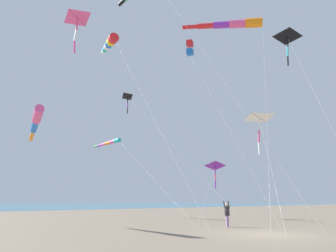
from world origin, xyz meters
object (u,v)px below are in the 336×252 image
(kite_delta_white_trailing, at_px, (259,118))
(kite_delta_red_high_left, at_px, (128,97))
(person_child_green_jacket, at_px, (227,213))
(kite_windsock_green_low_center, at_px, (110,143))
(kite_windsock_magenta_far_left, at_px, (233,24))
(kite_windsock_small_distant, at_px, (110,43))
(kite_delta_orange_high_right, at_px, (78,19))
(kite_delta_rainbow_low_near, at_px, (287,38))
(kite_box_purple_drifting, at_px, (190,48))
(kite_windsock_yellow_midlevel, at_px, (36,121))
(kite_delta_blue_topmost, at_px, (215,166))

(kite_delta_white_trailing, distance_m, kite_delta_red_high_left, 13.80)
(person_child_green_jacket, xyz_separation_m, kite_windsock_green_low_center, (15.00, -3.51, 6.33))
(kite_windsock_magenta_far_left, bearing_deg, kite_windsock_small_distant, 22.70)
(kite_windsock_magenta_far_left, relative_size, kite_delta_orange_high_right, 1.05)
(person_child_green_jacket, distance_m, kite_delta_rainbow_low_near, 10.61)
(kite_windsock_small_distant, bearing_deg, kite_box_purple_drifting, -143.22)
(kite_windsock_yellow_midlevel, height_order, kite_windsock_small_distant, kite_windsock_small_distant)
(person_child_green_jacket, xyz_separation_m, kite_delta_orange_high_right, (9.68, 4.54, 14.24))
(kite_delta_white_trailing, distance_m, kite_windsock_magenta_far_left, 8.69)
(kite_windsock_yellow_midlevel, relative_size, kite_windsock_small_distant, 0.85)
(kite_windsock_green_low_center, relative_size, kite_delta_rainbow_low_near, 1.49)
(kite_windsock_magenta_far_left, bearing_deg, kite_delta_red_high_left, 6.27)
(kite_delta_red_high_left, bearing_deg, kite_delta_white_trailing, -176.73)
(kite_delta_white_trailing, distance_m, kite_windsock_yellow_midlevel, 15.10)
(kite_windsock_green_low_center, distance_m, kite_delta_orange_high_right, 12.47)
(person_child_green_jacket, distance_m, kite_delta_blue_topmost, 11.20)
(kite_delta_blue_topmost, relative_size, kite_delta_rainbow_low_near, 0.86)
(kite_delta_white_trailing, height_order, kite_delta_red_high_left, kite_delta_red_high_left)
(kite_windsock_magenta_far_left, relative_size, kite_windsock_small_distant, 1.00)
(kite_delta_blue_topmost, distance_m, kite_delta_rainbow_low_near, 14.88)
(kite_windsock_yellow_midlevel, xyz_separation_m, kite_delta_red_high_left, (4.86, -11.81, 5.36))
(kite_windsock_yellow_midlevel, height_order, kite_delta_red_high_left, kite_delta_red_high_left)
(kite_delta_red_high_left, bearing_deg, kite_windsock_green_low_center, 6.71)
(kite_delta_blue_topmost, height_order, kite_delta_rainbow_low_near, kite_delta_rainbow_low_near)
(kite_delta_white_trailing, distance_m, kite_delta_blue_topmost, 8.11)
(kite_delta_white_trailing, bearing_deg, kite_delta_orange_high_right, 42.09)
(person_child_green_jacket, height_order, kite_delta_blue_topmost, kite_delta_blue_topmost)
(kite_windsock_magenta_far_left, bearing_deg, kite_box_purple_drifting, -0.99)
(kite_delta_white_trailing, xyz_separation_m, kite_windsock_small_distant, (12.44, 3.88, 8.43))
(person_child_green_jacket, relative_size, kite_box_purple_drifting, 0.09)
(kite_box_purple_drifting, height_order, kite_delta_white_trailing, kite_box_purple_drifting)
(kite_box_purple_drifting, bearing_deg, kite_delta_rainbow_low_near, 153.58)
(kite_windsock_magenta_far_left, relative_size, kite_delta_blue_topmost, 1.75)
(kite_windsock_yellow_midlevel, bearing_deg, kite_delta_orange_high_right, -63.67)
(kite_delta_orange_high_right, bearing_deg, kite_windsock_magenta_far_left, -129.99)
(kite_windsock_small_distant, distance_m, kite_delta_orange_high_right, 5.76)
(kite_windsock_small_distant, bearing_deg, kite_windsock_green_low_center, -44.60)
(kite_windsock_green_low_center, distance_m, kite_delta_rainbow_low_near, 20.03)
(kite_windsock_magenta_far_left, xyz_separation_m, kite_delta_orange_high_right, (7.99, 9.53, -0.76))
(kite_delta_blue_topmost, bearing_deg, kite_delta_orange_high_right, 74.75)
(person_child_green_jacket, bearing_deg, kite_delta_blue_topmost, -54.63)
(kite_delta_white_trailing, bearing_deg, kite_windsock_green_low_center, 3.76)
(kite_delta_orange_high_right, bearing_deg, kite_box_purple_drifting, -110.10)
(person_child_green_jacket, relative_size, kite_windsock_green_low_center, 0.09)
(person_child_green_jacket, bearing_deg, kite_delta_orange_high_right, 25.14)
(kite_windsock_magenta_far_left, xyz_separation_m, kite_windsock_yellow_midlevel, (6.26, 13.03, -9.70))
(kite_box_purple_drifting, relative_size, kite_windsock_small_distant, 0.97)
(kite_delta_orange_high_right, height_order, kite_delta_red_high_left, kite_delta_orange_high_right)
(kite_windsock_small_distant, bearing_deg, kite_delta_rainbow_low_near, 177.14)
(kite_delta_white_trailing, xyz_separation_m, kite_delta_orange_high_right, (10.03, 9.06, 7.68))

